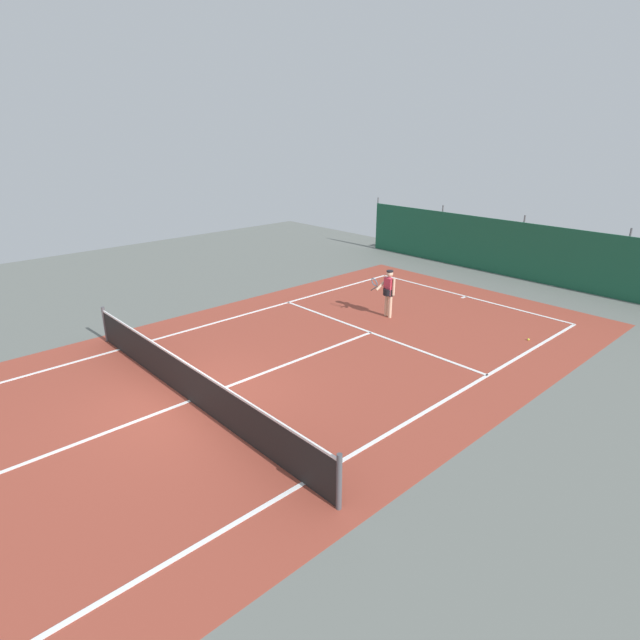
% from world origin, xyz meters
% --- Properties ---
extents(ground_plane, '(36.00, 36.00, 0.00)m').
position_xyz_m(ground_plane, '(0.00, 0.00, 0.00)').
color(ground_plane, slate).
extents(court_surface, '(11.02, 26.60, 0.01)m').
position_xyz_m(court_surface, '(0.00, 0.00, 0.00)').
color(court_surface, brown).
rests_on(court_surface, ground).
extents(tennis_net, '(10.12, 0.10, 1.10)m').
position_xyz_m(tennis_net, '(0.00, 0.00, 0.51)').
color(tennis_net, black).
rests_on(tennis_net, ground).
extents(back_fence, '(16.30, 0.98, 2.70)m').
position_xyz_m(back_fence, '(-0.00, 16.35, 0.67)').
color(back_fence, '#195138').
rests_on(back_fence, ground).
extents(tennis_player, '(0.78, 0.70, 1.64)m').
position_xyz_m(tennis_player, '(-0.61, 7.93, 0.96)').
color(tennis_player, '#D8AD8C').
rests_on(tennis_player, ground).
extents(tennis_ball_near_player, '(0.07, 0.07, 0.07)m').
position_xyz_m(tennis_ball_near_player, '(3.71, 9.47, 0.03)').
color(tennis_ball_near_player, '#CCDB33').
rests_on(tennis_ball_near_player, ground).
extents(parked_car, '(2.29, 4.34, 1.68)m').
position_xyz_m(parked_car, '(1.56, 18.62, 0.84)').
color(parked_car, black).
rests_on(parked_car, ground).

